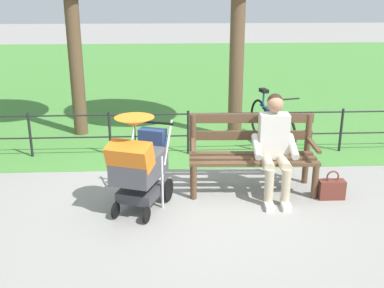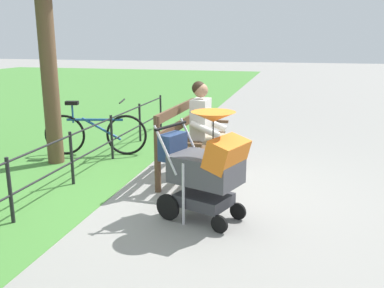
{
  "view_description": "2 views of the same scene",
  "coord_description": "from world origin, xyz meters",
  "px_view_note": "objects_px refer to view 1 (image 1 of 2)",
  "views": [
    {
      "loc": [
        0.3,
        5.37,
        2.48
      ],
      "look_at": [
        0.02,
        -0.02,
        0.65
      ],
      "focal_mm": 43.08,
      "sensor_mm": 36.0,
      "label": 1
    },
    {
      "loc": [
        4.62,
        1.28,
        1.84
      ],
      "look_at": [
        -0.05,
        0.11,
        0.62
      ],
      "focal_mm": 39.17,
      "sensor_mm": 36.0,
      "label": 2
    }
  ],
  "objects_px": {
    "handbag": "(332,189)",
    "person_on_bench": "(275,144)",
    "park_bench": "(252,150)",
    "bicycle": "(271,124)",
    "stroller": "(139,163)"
  },
  "relations": [
    {
      "from": "park_bench",
      "to": "bicycle",
      "type": "bearing_deg",
      "value": -110.21
    },
    {
      "from": "person_on_bench",
      "to": "handbag",
      "type": "distance_m",
      "value": 0.91
    },
    {
      "from": "stroller",
      "to": "person_on_bench",
      "type": "bearing_deg",
      "value": -168.59
    },
    {
      "from": "park_bench",
      "to": "handbag",
      "type": "relative_size",
      "value": 4.38
    },
    {
      "from": "handbag",
      "to": "bicycle",
      "type": "bearing_deg",
      "value": -81.54
    },
    {
      "from": "handbag",
      "to": "bicycle",
      "type": "distance_m",
      "value": 2.13
    },
    {
      "from": "bicycle",
      "to": "person_on_bench",
      "type": "bearing_deg",
      "value": 78.42
    },
    {
      "from": "person_on_bench",
      "to": "bicycle",
      "type": "bearing_deg",
      "value": -101.58
    },
    {
      "from": "handbag",
      "to": "person_on_bench",
      "type": "bearing_deg",
      "value": -11.75
    },
    {
      "from": "park_bench",
      "to": "person_on_bench",
      "type": "distance_m",
      "value": 0.36
    },
    {
      "from": "park_bench",
      "to": "handbag",
      "type": "bearing_deg",
      "value": 158.6
    },
    {
      "from": "person_on_bench",
      "to": "stroller",
      "type": "height_order",
      "value": "person_on_bench"
    },
    {
      "from": "person_on_bench",
      "to": "bicycle",
      "type": "height_order",
      "value": "person_on_bench"
    },
    {
      "from": "person_on_bench",
      "to": "bicycle",
      "type": "distance_m",
      "value": 2.01
    },
    {
      "from": "park_bench",
      "to": "bicycle",
      "type": "xyz_separation_m",
      "value": [
        -0.63,
        -1.72,
        -0.16
      ]
    }
  ]
}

